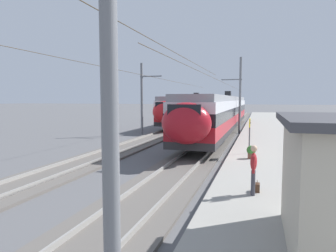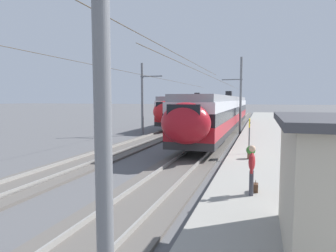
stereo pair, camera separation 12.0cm
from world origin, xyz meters
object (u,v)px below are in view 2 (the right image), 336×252
Objects in this scene: train_near_platform at (223,112)px; train_far_track at (191,109)px; passenger_walking at (252,167)px; potted_plant_platform_edge at (251,151)px; catenary_mast_mid at (239,94)px; handbag_beside_passenger at (255,187)px; platform_shelter at (329,184)px; catenary_mast_far_side at (144,97)px; platform_sign at (249,128)px; catenary_mast_west at (93,83)px.

train_near_platform is 1.38× the size of train_far_track.
passenger_walking reaches higher than potted_plant_platform_edge.
catenary_mast_mid is 107.44× the size of handbag_beside_passenger.
platform_shelter reaches higher than handbag_beside_passenger.
handbag_beside_passenger is at bearing -176.58° from potted_plant_platform_edge.
platform_shelter is (-20.49, -12.46, -1.97)m from catenary_mast_far_side.
train_near_platform is at bearing 10.06° from handbag_beside_passenger.
potted_plant_platform_edge is (-14.74, -1.69, -3.32)m from catenary_mast_mid.
catenary_mast_far_side reaches higher than platform_sign.
train_near_platform is 15.36m from potted_plant_platform_edge.
train_far_track is at bearing 31.69° from train_near_platform.
catenary_mast_far_side is at bearing 31.30° from platform_shelter.
platform_shelter is (3.20, -3.55, -1.97)m from catenary_mast_west.
train_far_track is at bearing 17.14° from handbag_beside_passenger.
handbag_beside_passenger is 5.99m from potted_plant_platform_edge.
platform_sign is 7.92m from passenger_walking.
catenary_mast_west is at bearing 172.53° from potted_plant_platform_edge.
passenger_walking is (-17.09, -10.83, -2.49)m from catenary_mast_far_side.
passenger_walking is 2.39× the size of potted_plant_platform_edge.
catenary_mast_far_side is at bearing 120.05° from train_near_platform.
handbag_beside_passenger is at bearing 21.46° from platform_shelter.
handbag_beside_passenger is at bearing -18.07° from passenger_walking.
train_far_track reaches higher than handbag_beside_passenger.
train_far_track is 23.89m from platform_sign.
train_near_platform is 21.29m from handbag_beside_passenger.
passenger_walking is at bearing -177.97° from potted_plant_platform_edge.
train_far_track is 14.55× the size of passenger_walking.
train_far_track is 31.18m from handbag_beside_passenger.
platform_shelter is at bearing -154.43° from passenger_walking.
passenger_walking reaches higher than handbag_beside_passenger.
catenary_mast_west is 14.69m from platform_sign.
catenary_mast_far_side is 26.58× the size of passenger_walking.
passenger_walking is at bearing 161.93° from handbag_beside_passenger.
train_far_track is 0.55× the size of catenary_mast_mid.
passenger_walking is at bearing -16.29° from catenary_mast_west.
catenary_mast_mid reaches higher than catenary_mast_west.
train_far_track is 0.55× the size of catenary_mast_far_side.
catenary_mast_west is 107.44× the size of handbag_beside_passenger.
catenary_mast_far_side is at bearing 114.30° from catenary_mast_mid.
potted_plant_platform_edge is at bearing -159.65° from train_far_track.
catenary_mast_mid is 9.79m from catenary_mast_far_side.
potted_plant_platform_edge is (-10.72, -10.61, -3.03)m from catenary_mast_far_side.
platform_sign is (-22.26, -8.66, -0.36)m from train_far_track.
platform_shelter reaches higher than platform_sign.
catenary_mast_west is at bearing -159.40° from catenary_mast_far_side.
train_far_track is at bearing 16.70° from passenger_walking.
catenary_mast_west reaches higher than train_far_track.
catenary_mast_far_side reaches higher than train_far_track.
catenary_mast_mid is 1.00× the size of catenary_mast_far_side.
passenger_walking is (-30.15, -9.04, -0.94)m from train_far_track.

